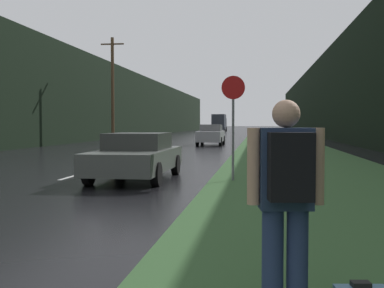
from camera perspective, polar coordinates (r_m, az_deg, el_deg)
grass_verge at (r=41.86m, az=10.14°, el=0.25°), size 6.00×240.00×0.02m
lane_stripe_c at (r=15.37m, az=-13.26°, el=-3.53°), size 0.12×3.00×0.01m
lane_stripe_d at (r=22.02m, az=-6.69°, el=-1.69°), size 0.12×3.00×0.01m
treeline_far_side at (r=54.18m, az=-9.05°, el=4.85°), size 2.00×140.00×7.78m
treeline_near_side at (r=52.44m, az=16.33°, el=5.49°), size 2.00×140.00×8.93m
utility_pole_far at (r=37.55m, az=-9.39°, el=6.41°), size 1.80×0.24×8.15m
stop_sign at (r=13.24m, az=4.90°, el=3.12°), size 0.64×0.07×2.89m
hitchhiker_with_backpack at (r=3.89m, az=11.12°, el=-5.97°), size 0.61×0.46×1.77m
car_passing_near at (r=13.75m, az=-6.58°, el=-1.40°), size 1.97×4.62×1.31m
car_passing_far at (r=35.18m, az=2.27°, el=1.10°), size 1.83×4.66×1.52m
delivery_truck at (r=95.12m, az=3.26°, el=2.55°), size 2.60×8.26×3.37m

